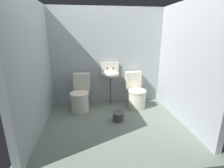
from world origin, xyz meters
name	(u,v)px	position (x,y,z in m)	size (l,w,h in m)	color
ground_plane	(114,125)	(0.00, 0.00, -0.04)	(2.97, 2.52, 0.08)	slate
wall_back	(107,57)	(0.00, 1.11, 1.10)	(2.97, 0.10, 2.20)	#9AA4A7
wall_left	(34,67)	(-1.33, 0.10, 1.10)	(0.10, 2.32, 2.20)	#95A6A7
wall_right	(183,63)	(1.33, 0.10, 1.10)	(0.10, 2.32, 2.20)	#A1A6AC
toilet_left	(80,96)	(-0.64, 0.71, 0.32)	(0.48, 0.65, 0.78)	silver
toilet_right	(136,93)	(0.61, 0.71, 0.32)	(0.43, 0.62, 0.78)	silver
sink	(110,74)	(0.05, 0.90, 0.75)	(0.42, 0.35, 0.99)	#43464C
bucket	(118,116)	(0.10, 0.10, 0.09)	(0.24, 0.24, 0.17)	#43464C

